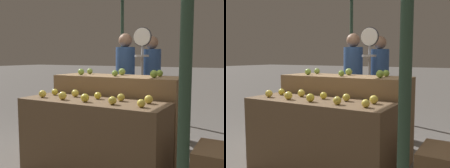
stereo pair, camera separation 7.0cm
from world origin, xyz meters
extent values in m
cylinder|color=#33513D|center=(1.16, -0.83, 1.27)|extent=(0.07, 0.07, 2.55)
cylinder|color=#33513D|center=(-1.16, 3.02, 1.27)|extent=(0.07, 0.07, 2.55)
cube|color=brown|center=(0.00, 0.00, 0.41)|extent=(1.61, 0.55, 0.82)
cube|color=olive|center=(0.00, 0.60, 0.52)|extent=(1.61, 0.55, 1.04)
sphere|color=yellow|center=(-0.60, -0.10, 0.86)|extent=(0.08, 0.08, 0.08)
sphere|color=yellow|center=(-0.30, -0.12, 0.86)|extent=(0.09, 0.09, 0.09)
sphere|color=gold|center=(-0.01, -0.12, 0.86)|extent=(0.09, 0.09, 0.09)
sphere|color=gold|center=(0.31, -0.12, 0.86)|extent=(0.08, 0.08, 0.08)
sphere|color=yellow|center=(0.60, -0.11, 0.85)|extent=(0.08, 0.08, 0.08)
sphere|color=gold|center=(-0.60, 0.11, 0.85)|extent=(0.08, 0.08, 0.08)
sphere|color=yellow|center=(-0.30, 0.12, 0.86)|extent=(0.08, 0.08, 0.08)
sphere|color=gold|center=(0.01, 0.10, 0.85)|extent=(0.08, 0.08, 0.08)
sphere|color=gold|center=(0.29, 0.10, 0.86)|extent=(0.08, 0.08, 0.08)
sphere|color=yellow|center=(0.59, 0.10, 0.86)|extent=(0.08, 0.08, 0.08)
sphere|color=#84AD3D|center=(-0.49, 0.49, 1.08)|extent=(0.08, 0.08, 0.08)
sphere|color=#7AA338|center=(0.01, 0.50, 1.08)|extent=(0.07, 0.07, 0.07)
sphere|color=#84AD3D|center=(0.50, 0.49, 1.08)|extent=(0.09, 0.09, 0.09)
sphere|color=#8EB247|center=(-0.49, 0.71, 1.08)|extent=(0.08, 0.08, 0.08)
sphere|color=#8EB247|center=(0.00, 0.71, 1.08)|extent=(0.09, 0.09, 0.09)
sphere|color=#84AD3D|center=(0.50, 0.70, 1.08)|extent=(0.08, 0.08, 0.08)
cylinder|color=#99999E|center=(0.10, 1.14, 0.79)|extent=(0.04, 0.04, 1.57)
cylinder|color=black|center=(0.10, 1.14, 1.55)|extent=(0.26, 0.01, 0.26)
cylinder|color=silver|center=(0.10, 1.12, 1.55)|extent=(0.24, 0.02, 0.24)
cylinder|color=#99999E|center=(0.10, 1.12, 1.36)|extent=(0.01, 0.01, 0.14)
cylinder|color=#99999E|center=(0.10, 1.12, 1.29)|extent=(0.20, 0.20, 0.03)
cube|color=#2D2D38|center=(-0.33, 1.48, 0.38)|extent=(0.24, 0.16, 0.76)
cylinder|color=#2D4C84|center=(-0.33, 1.48, 1.09)|extent=(0.33, 0.33, 0.66)
sphere|color=#936B51|center=(-0.33, 1.48, 1.53)|extent=(0.22, 0.22, 0.22)
cube|color=#2D2D38|center=(0.00, 1.78, 0.37)|extent=(0.26, 0.22, 0.75)
cylinder|color=#2D4C84|center=(0.00, 1.78, 1.07)|extent=(0.41, 0.41, 0.65)
sphere|color=#936B51|center=(0.00, 1.78, 1.50)|extent=(0.21, 0.21, 0.21)
camera|label=1|loc=(1.49, -2.29, 1.27)|focal=42.00mm
camera|label=2|loc=(1.55, -2.25, 1.27)|focal=42.00mm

